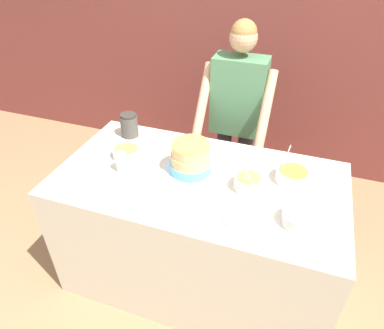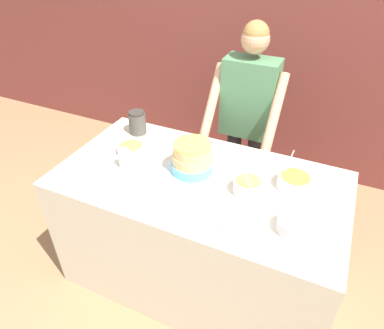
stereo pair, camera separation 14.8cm
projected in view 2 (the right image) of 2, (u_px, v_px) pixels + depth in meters
ground_plane at (169, 327)px, 2.18m from camera, size 14.00×14.00×0.00m
wall_back at (276, 36)px, 2.98m from camera, size 10.00×0.05×2.60m
counter at (198, 231)px, 2.26m from camera, size 1.69×0.90×0.88m
person_baker at (248, 110)px, 2.55m from camera, size 0.52×0.45×1.60m
cake at (192, 159)px, 2.01m from camera, size 0.35×0.35×0.20m
frosting_bowl_white at (294, 225)px, 1.65m from camera, size 0.17×0.17×0.20m
frosting_bowl_yellow at (248, 186)px, 1.88m from camera, size 0.16×0.16×0.18m
frosting_bowl_olive at (131, 149)px, 2.21m from camera, size 0.18×0.18×0.06m
frosting_bowl_orange at (295, 181)px, 1.92m from camera, size 0.19×0.19×0.20m
drinking_glass at (124, 158)px, 2.07m from camera, size 0.07×0.07×0.12m
ceramic_plate at (241, 220)px, 1.71m from camera, size 0.26×0.26×0.01m
stoneware_jar at (137, 123)px, 2.39m from camera, size 0.12×0.12×0.17m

